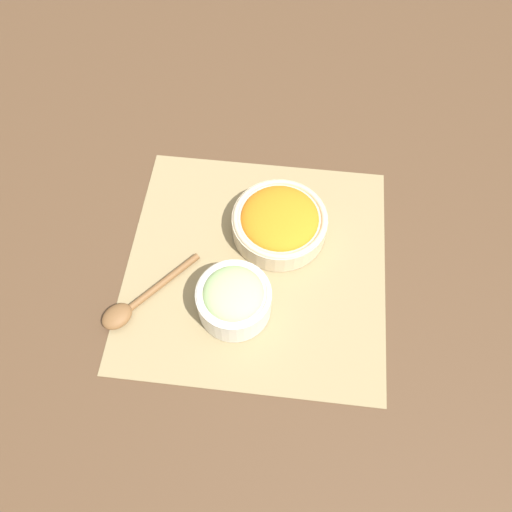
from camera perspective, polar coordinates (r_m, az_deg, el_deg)
ground_plane at (r=0.89m, az=0.00°, el=-1.06°), size 3.00×3.00×0.00m
placemat at (r=0.89m, az=0.00°, el=-1.00°), size 0.45×0.46×0.00m
carrot_bowl at (r=0.89m, az=2.71°, el=3.96°), size 0.17×0.17×0.06m
cucumber_bowl at (r=0.81m, az=-2.54°, el=-4.85°), size 0.12×0.12×0.08m
wooden_spoon at (r=0.86m, az=-14.02°, el=-5.52°), size 0.17×0.15×0.02m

